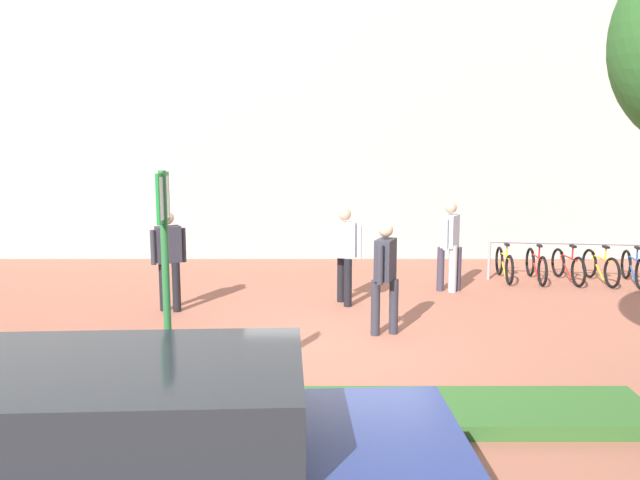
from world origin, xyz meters
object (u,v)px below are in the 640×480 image
parking_sign_post (166,261)px  bike_rack_cluster (569,265)px  bike_at_sign (167,383)px  person_suited_navy (386,271)px  person_shirt_white (450,240)px  bollard_steel (453,269)px  car_navy_sedan (152,471)px  person_suited_dark (169,255)px  person_casual_tan (345,250)px

parking_sign_post → bike_rack_cluster: (6.66, 6.64, -1.40)m
bike_at_sign → person_suited_navy: person_suited_navy is taller
parking_sign_post → person_shirt_white: 7.21m
parking_sign_post → bike_at_sign: (-0.08, 0.17, -1.39)m
bollard_steel → car_navy_sedan: (-3.70, -8.31, 0.31)m
bike_at_sign → person_suited_dark: size_ratio=0.98×
person_casual_tan → person_shirt_white: 2.29m
person_suited_dark → person_shirt_white: same height
person_casual_tan → person_suited_navy: bearing=-73.2°
bike_at_sign → bollard_steel: bollard_steel is taller
bike_rack_cluster → person_suited_dark: 7.96m
person_suited_navy → person_shirt_white: bearing=61.9°
bike_at_sign → person_suited_navy: size_ratio=0.98×
bike_at_sign → person_suited_navy: bearing=47.3°
person_shirt_white → car_navy_sedan: person_shirt_white is taller
person_shirt_white → bollard_steel: bearing=-68.8°
bike_rack_cluster → person_suited_navy: (-4.07, -3.58, 0.64)m
person_suited_navy → person_suited_dark: bearing=159.3°
bike_rack_cluster → bollard_steel: bearing=-160.8°
bike_rack_cluster → parking_sign_post: bearing=-135.1°
person_suited_dark → car_navy_sedan: size_ratio=0.39×
bollard_steel → car_navy_sedan: bearing=-114.0°
bollard_steel → person_shirt_white: bearing=111.2°
person_suited_dark → car_navy_sedan: (1.39, -6.95, -0.23)m
person_suited_navy → person_shirt_white: same height
bike_rack_cluster → person_suited_dark: person_suited_dark is taller
person_suited_dark → person_casual_tan: bearing=8.9°
person_shirt_white → bike_rack_cluster: bearing=16.5°
person_suited_dark → person_suited_navy: 3.79m
parking_sign_post → bike_at_sign: bearing=114.5°
bike_at_sign → bollard_steel: (4.22, 5.60, 0.10)m
person_suited_dark → person_shirt_white: 5.26m
bike_at_sign → bollard_steel: bearing=53.0°
parking_sign_post → person_casual_tan: bearing=67.2°
person_suited_dark → bike_at_sign: bearing=-78.3°
parking_sign_post → person_suited_navy: bearing=49.7°
parking_sign_post → person_suited_dark: 4.56m
bike_rack_cluster → bollard_steel: bollard_steel is taller
person_casual_tan → car_navy_sedan: person_casual_tan is taller
bollard_steel → person_shirt_white: size_ratio=0.52×
bike_rack_cluster → person_suited_dark: size_ratio=1.85×
bollard_steel → person_suited_navy: bearing=-119.8°
parking_sign_post → person_suited_navy: size_ratio=1.56×
person_suited_navy → car_navy_sedan: person_suited_navy is taller
bike_rack_cluster → car_navy_sedan: size_ratio=0.73×
bike_at_sign → person_suited_dark: (-0.88, 4.23, 0.63)m
person_suited_dark → bollard_steel: bearing=15.0°
person_shirt_white → car_navy_sedan: size_ratio=0.39×
parking_sign_post → bike_at_sign: size_ratio=1.60×
bike_at_sign → car_navy_sedan: 2.79m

